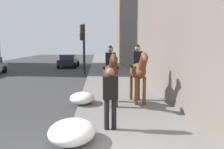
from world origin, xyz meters
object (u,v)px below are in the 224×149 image
traffic_light_near_curb (83,41)px  mounted_horse_near (111,72)px  mounted_horse_far (138,70)px  traffic_light_far_curb (83,45)px  car_far_lane (69,61)px  pedestrian_greeting (110,94)px

traffic_light_near_curb → mounted_horse_near: bearing=-171.2°
mounted_horse_far → mounted_horse_near: bearing=-81.9°
mounted_horse_far → traffic_light_far_curb: (13.99, 3.05, 1.01)m
mounted_horse_near → traffic_light_far_curb: traffic_light_far_curb is taller
traffic_light_far_curb → car_far_lane: bearing=29.2°
mounted_horse_far → pedestrian_greeting: size_ratio=1.39×
mounted_horse_near → pedestrian_greeting: size_ratio=1.36×
car_far_lane → traffic_light_near_curb: size_ratio=1.00×
pedestrian_greeting → traffic_light_near_curb: (13.42, 1.49, 1.67)m
mounted_horse_near → pedestrian_greeting: (-2.78, 0.17, -0.32)m
car_far_lane → mounted_horse_near: bearing=-165.4°
mounted_horse_near → car_far_lane: mounted_horse_near is taller
mounted_horse_far → traffic_light_far_curb: traffic_light_far_curb is taller
pedestrian_greeting → traffic_light_far_curb: (17.02, 1.78, 1.36)m
mounted_horse_near → mounted_horse_far: mounted_horse_far is taller
mounted_horse_far → traffic_light_near_curb: 10.83m
mounted_horse_near → traffic_light_far_curb: (14.24, 1.95, 1.04)m
traffic_light_near_curb → traffic_light_far_curb: traffic_light_near_curb is taller
mounted_horse_far → traffic_light_far_curb: size_ratio=0.65×
pedestrian_greeting → traffic_light_far_curb: size_ratio=0.47×
pedestrian_greeting → traffic_light_near_curb: size_ratio=0.41×
mounted_horse_near → mounted_horse_far: (0.25, -1.10, 0.04)m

